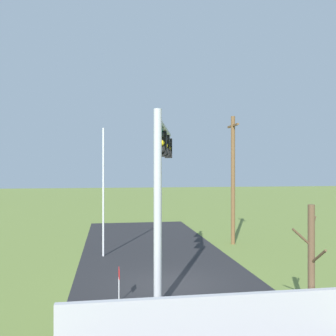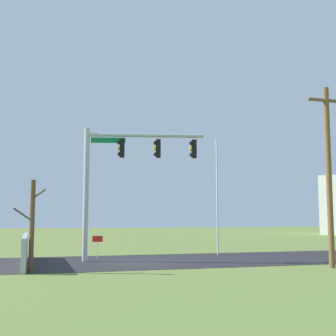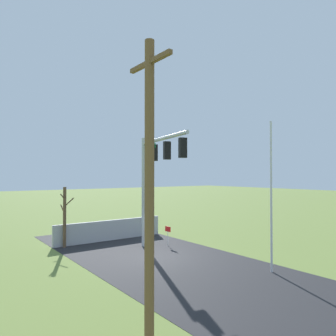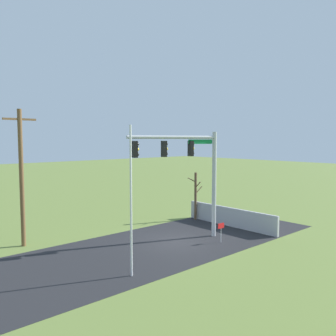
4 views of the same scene
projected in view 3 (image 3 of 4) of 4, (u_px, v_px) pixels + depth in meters
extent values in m
plane|color=olive|center=(157.00, 257.00, 17.61)|extent=(160.00, 160.00, 0.00)
cube|color=#232326|center=(207.00, 276.00, 14.38)|extent=(28.00, 8.00, 0.01)
cube|color=#B7B5AD|center=(136.00, 243.00, 21.08)|extent=(6.00, 6.00, 0.01)
cube|color=#A8A8AD|center=(110.00, 230.00, 22.10)|extent=(0.20, 7.86, 1.38)
cylinder|color=#B2B5BA|center=(144.00, 192.00, 20.34)|extent=(0.28, 0.28, 6.87)
cylinder|color=#B2B5BA|center=(162.00, 139.00, 17.59)|extent=(6.00, 1.56, 0.20)
cube|color=#0F7238|center=(150.00, 147.00, 19.38)|extent=(1.76, 0.43, 0.28)
cube|color=black|center=(154.00, 153.00, 18.70)|extent=(0.31, 0.40, 0.96)
sphere|color=black|center=(153.00, 148.00, 18.84)|extent=(0.22, 0.22, 0.22)
sphere|color=yellow|center=(153.00, 153.00, 18.84)|extent=(0.22, 0.22, 0.22)
sphere|color=black|center=(153.00, 158.00, 18.83)|extent=(0.22, 0.22, 0.22)
cube|color=black|center=(167.00, 150.00, 16.96)|extent=(0.31, 0.40, 0.96)
sphere|color=black|center=(166.00, 145.00, 17.10)|extent=(0.22, 0.22, 0.22)
sphere|color=yellow|center=(166.00, 151.00, 17.10)|extent=(0.22, 0.22, 0.22)
sphere|color=black|center=(166.00, 156.00, 17.09)|extent=(0.22, 0.22, 0.22)
cube|color=black|center=(183.00, 148.00, 15.22)|extent=(0.31, 0.40, 0.96)
sphere|color=black|center=(181.00, 142.00, 15.37)|extent=(0.22, 0.22, 0.22)
sphere|color=yellow|center=(181.00, 148.00, 15.36)|extent=(0.22, 0.22, 0.22)
sphere|color=black|center=(181.00, 154.00, 15.36)|extent=(0.22, 0.22, 0.22)
cylinder|color=silver|center=(271.00, 196.00, 14.97)|extent=(0.10, 0.10, 7.05)
cylinder|color=brown|center=(149.00, 192.00, 8.50)|extent=(0.26, 0.26, 8.16)
cube|color=brown|center=(150.00, 62.00, 8.57)|extent=(1.90, 0.12, 0.12)
cylinder|color=brown|center=(65.00, 217.00, 19.95)|extent=(0.20, 0.20, 3.76)
cylinder|color=brown|center=(63.00, 209.00, 20.26)|extent=(0.78, 0.07, 0.57)
cylinder|color=brown|center=(63.00, 197.00, 19.67)|extent=(0.54, 0.47, 0.39)
cylinder|color=brown|center=(69.00, 202.00, 20.12)|extent=(0.12, 0.61, 0.55)
cylinder|color=silver|center=(168.00, 239.00, 20.39)|extent=(0.04, 0.04, 0.90)
cube|color=red|center=(168.00, 229.00, 20.40)|extent=(0.56, 0.02, 0.32)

